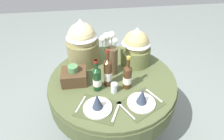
{
  "coord_description": "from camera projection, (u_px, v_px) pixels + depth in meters",
  "views": [
    {
      "loc": [
        -0.19,
        -1.44,
        1.99
      ],
      "look_at": [
        0.0,
        0.03,
        0.84
      ],
      "focal_mm": 30.82,
      "sensor_mm": 36.0,
      "label": 1
    }
  ],
  "objects": [
    {
      "name": "gift_tub_back_left",
      "position": [
        82.0,
        41.0,
        1.97
      ],
      "size": [
        0.34,
        0.34,
        0.49
      ],
      "color": "olive",
      "rests_on": "dining_table"
    },
    {
      "name": "tumbler_near_left",
      "position": [
        114.0,
        88.0,
        1.72
      ],
      "size": [
        0.06,
        0.06,
        0.1
      ],
      "primitive_type": "cylinder",
      "color": "silver",
      "rests_on": "dining_table"
    },
    {
      "name": "gift_tub_back_right",
      "position": [
        136.0,
        45.0,
        1.98
      ],
      "size": [
        0.31,
        0.31,
        0.42
      ],
      "color": "olive",
      "rests_on": "dining_table"
    },
    {
      "name": "ground",
      "position": [
        112.0,
        126.0,
        2.37
      ],
      "size": [
        8.0,
        8.0,
        0.0
      ],
      "primitive_type": "plane",
      "color": "gray"
    },
    {
      "name": "flower_vase",
      "position": [
        111.0,
        55.0,
        1.83
      ],
      "size": [
        0.17,
        0.14,
        0.48
      ],
      "color": "brown",
      "rests_on": "dining_table"
    },
    {
      "name": "wine_bottle_left",
      "position": [
        127.0,
        76.0,
        1.72
      ],
      "size": [
        0.08,
        0.08,
        0.34
      ],
      "color": "#422814",
      "rests_on": "dining_table"
    },
    {
      "name": "place_setting_left",
      "position": [
        98.0,
        105.0,
        1.56
      ],
      "size": [
        0.42,
        0.38,
        0.16
      ],
      "color": "#41492B",
      "rests_on": "dining_table"
    },
    {
      "name": "wine_bottle_right",
      "position": [
        97.0,
        79.0,
        1.7
      ],
      "size": [
        0.08,
        0.08,
        0.32
      ],
      "color": "#143819",
      "rests_on": "dining_table"
    },
    {
      "name": "woven_basket_side_left",
      "position": [
        74.0,
        76.0,
        1.82
      ],
      "size": [
        0.23,
        0.21,
        0.19
      ],
      "color": "#47331E",
      "rests_on": "dining_table"
    },
    {
      "name": "dining_table",
      "position": [
        112.0,
        89.0,
        1.99
      ],
      "size": [
        1.27,
        1.27,
        0.76
      ],
      "color": "#4C5633",
      "rests_on": "ground"
    },
    {
      "name": "place_setting_right",
      "position": [
        142.0,
        100.0,
        1.61
      ],
      "size": [
        0.42,
        0.39,
        0.16
      ],
      "color": "#41492B",
      "rests_on": "dining_table"
    },
    {
      "name": "wine_bottle_centre",
      "position": [
        108.0,
        72.0,
        1.74
      ],
      "size": [
        0.08,
        0.08,
        0.39
      ],
      "color": "#422814",
      "rests_on": "dining_table"
    }
  ]
}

